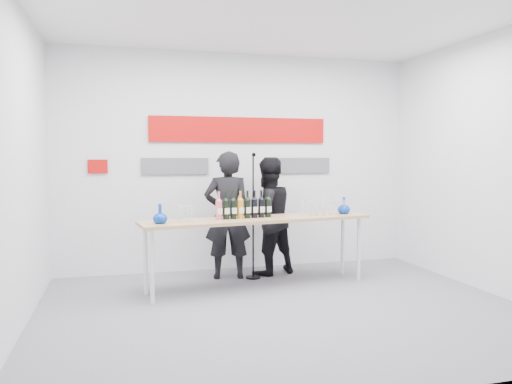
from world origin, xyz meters
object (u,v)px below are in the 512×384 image
at_px(presenter_right, 267,216).
at_px(mic_stand, 253,240).
at_px(presenter_left, 227,215).
at_px(tasting_table, 258,223).

bearing_deg(presenter_right, mic_stand, 19.81).
xyz_separation_m(presenter_left, presenter_right, (0.56, 0.09, -0.04)).
relative_size(tasting_table, presenter_right, 1.83).
distance_m(presenter_left, presenter_right, 0.57).
xyz_separation_m(presenter_left, mic_stand, (0.32, -0.10, -0.33)).
bearing_deg(tasting_table, presenter_left, 107.63).
bearing_deg(mic_stand, presenter_left, 169.91).
distance_m(presenter_right, mic_stand, 0.42).
height_order(presenter_left, mic_stand, presenter_left).
xyz_separation_m(tasting_table, presenter_left, (-0.26, 0.55, 0.04)).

